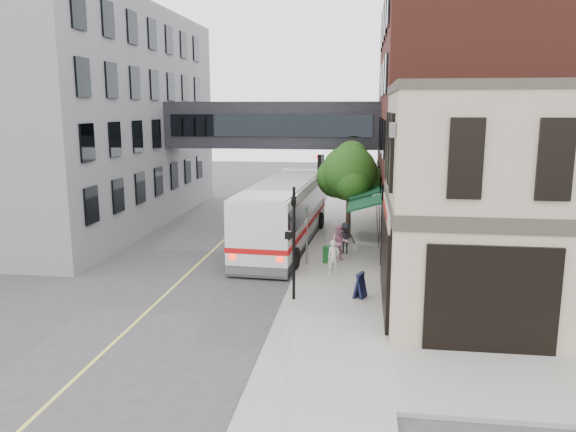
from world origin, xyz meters
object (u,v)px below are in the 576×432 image
(pedestrian_c, at_px, (345,238))
(sandwich_board, at_px, (360,285))
(pedestrian_a, at_px, (333,257))
(pedestrian_b, at_px, (340,243))
(newspaper_box, at_px, (328,254))
(bus, at_px, (284,211))

(pedestrian_c, height_order, sandwich_board, pedestrian_c)
(pedestrian_a, relative_size, pedestrian_b, 0.85)
(pedestrian_c, bearing_deg, pedestrian_a, -90.70)
(pedestrian_a, distance_m, pedestrian_b, 2.24)
(newspaper_box, bearing_deg, pedestrian_c, 81.52)
(pedestrian_c, bearing_deg, pedestrian_b, -92.90)
(bus, relative_size, pedestrian_b, 7.38)
(sandwich_board, bearing_deg, pedestrian_c, 119.40)
(pedestrian_a, distance_m, newspaper_box, 1.82)
(bus, height_order, pedestrian_b, bus)
(newspaper_box, bearing_deg, sandwich_board, -59.21)
(pedestrian_b, xyz_separation_m, pedestrian_c, (0.21, 1.47, -0.09))
(pedestrian_a, height_order, newspaper_box, pedestrian_a)
(bus, distance_m, pedestrian_a, 6.38)
(sandwich_board, bearing_deg, bus, 138.64)
(sandwich_board, bearing_deg, pedestrian_b, 123.47)
(pedestrian_a, relative_size, newspaper_box, 1.86)
(bus, xyz_separation_m, sandwich_board, (4.30, -8.70, -1.33))
(pedestrian_b, height_order, sandwich_board, pedestrian_b)
(pedestrian_c, bearing_deg, bus, 157.89)
(pedestrian_b, bearing_deg, sandwich_board, -87.89)
(newspaper_box, xyz_separation_m, sandwich_board, (1.62, -4.95, 0.10))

